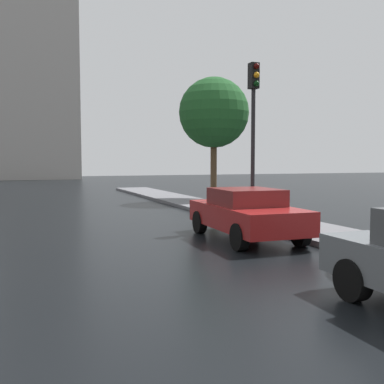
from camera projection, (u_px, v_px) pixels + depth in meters
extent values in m
cylinder|color=black|center=(353.00, 280.00, 6.23)|extent=(0.24, 0.62, 0.61)
cube|color=maroon|center=(246.00, 216.00, 11.16)|extent=(1.88, 3.94, 0.57)
cube|color=maroon|center=(246.00, 197.00, 11.13)|extent=(1.58, 1.75, 0.42)
cylinder|color=black|center=(200.00, 222.00, 12.12)|extent=(0.25, 0.63, 0.62)
cylinder|color=black|center=(251.00, 220.00, 12.65)|extent=(0.25, 0.63, 0.62)
cylinder|color=black|center=(239.00, 237.00, 9.72)|extent=(0.25, 0.63, 0.62)
cylinder|color=black|center=(301.00, 233.00, 10.24)|extent=(0.25, 0.63, 0.62)
cylinder|color=black|center=(253.00, 157.00, 13.00)|extent=(0.12, 0.12, 3.99)
cube|color=black|center=(254.00, 76.00, 12.84)|extent=(0.26, 0.26, 0.75)
sphere|color=#360503|center=(257.00, 66.00, 12.66)|extent=(0.17, 0.17, 0.17)
sphere|color=orange|center=(257.00, 75.00, 12.68)|extent=(0.17, 0.17, 0.17)
sphere|color=black|center=(257.00, 84.00, 12.69)|extent=(0.17, 0.17, 0.17)
cylinder|color=#4C3823|center=(214.00, 169.00, 21.81)|extent=(0.31, 0.31, 3.19)
sphere|color=#1E5123|center=(214.00, 113.00, 21.61)|extent=(3.47, 3.47, 3.47)
cube|color=#9E9993|center=(33.00, 75.00, 50.68)|extent=(10.04, 10.52, 24.06)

